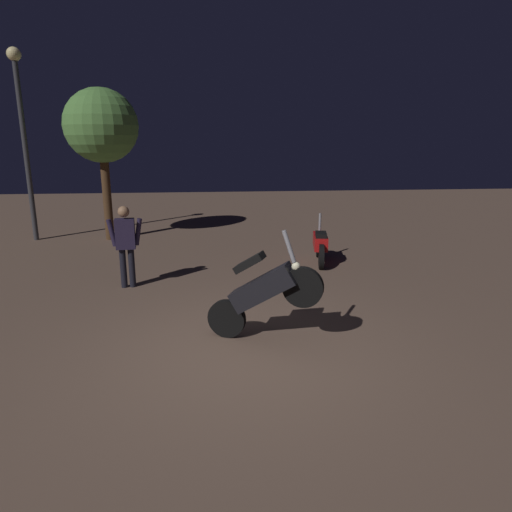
# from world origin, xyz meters

# --- Properties ---
(ground_plane) EXTENTS (40.00, 40.00, 0.00)m
(ground_plane) POSITION_xyz_m (0.00, 0.00, 0.00)
(ground_plane) COLOR brown
(motorcycle_black_foreground) EXTENTS (1.57, 0.74, 1.63)m
(motorcycle_black_foreground) POSITION_xyz_m (0.31, 0.36, 0.74)
(motorcycle_black_foreground) COLOR black
(motorcycle_black_foreground) RESTS_ON ground_plane
(motorcycle_red_parked_left) EXTENTS (0.47, 1.65, 1.11)m
(motorcycle_red_parked_left) POSITION_xyz_m (2.14, 4.49, 0.44)
(motorcycle_red_parked_left) COLOR black
(motorcycle_red_parked_left) RESTS_ON ground_plane
(person_rider_beside) EXTENTS (0.66, 0.28, 1.59)m
(person_rider_beside) POSITION_xyz_m (-2.01, 3.08, 0.94)
(person_rider_beside) COLOR black
(person_rider_beside) RESTS_ON ground_plane
(streetlamp_near) EXTENTS (0.36, 0.36, 5.16)m
(streetlamp_near) POSITION_xyz_m (-5.40, 7.81, 3.26)
(streetlamp_near) COLOR #38383D
(streetlamp_near) RESTS_ON ground_plane
(tree_left_bg) EXTENTS (2.01, 2.01, 4.18)m
(tree_left_bg) POSITION_xyz_m (-3.29, 7.67, 3.15)
(tree_left_bg) COLOR #4C331E
(tree_left_bg) RESTS_ON ground_plane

